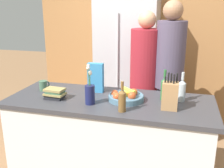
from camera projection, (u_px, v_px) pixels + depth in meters
kitchen_island at (109, 145)px, 2.52m from camera, size 1.88×0.75×0.93m
back_wall_wood at (140, 37)px, 3.86m from camera, size 3.08×0.12×2.60m
refrigerator at (127, 61)px, 3.64m from camera, size 0.81×0.62×2.02m
fruit_bowl at (126, 96)px, 2.35m from camera, size 0.32×0.32×0.11m
knife_block at (170, 96)px, 2.14m from camera, size 0.13×0.11×0.31m
flower_vase at (90, 93)px, 2.25m from camera, size 0.09×0.09×0.35m
cereal_box at (96, 78)px, 2.56m from camera, size 0.15×0.06×0.29m
coffee_mug at (44, 86)px, 2.63m from camera, size 0.08×0.12×0.10m
book_stack at (55, 93)px, 2.40m from camera, size 0.20×0.15×0.09m
bottle_oil at (182, 90)px, 2.32m from camera, size 0.07×0.07×0.27m
bottle_vinegar at (122, 100)px, 2.09m from camera, size 0.06×0.06×0.25m
bottle_wine at (164, 88)px, 2.36m from camera, size 0.06×0.06×0.28m
person_at_sink at (145, 77)px, 3.04m from camera, size 0.35×0.35×1.70m
person_in_blue at (169, 73)px, 2.91m from camera, size 0.32×0.32×1.81m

